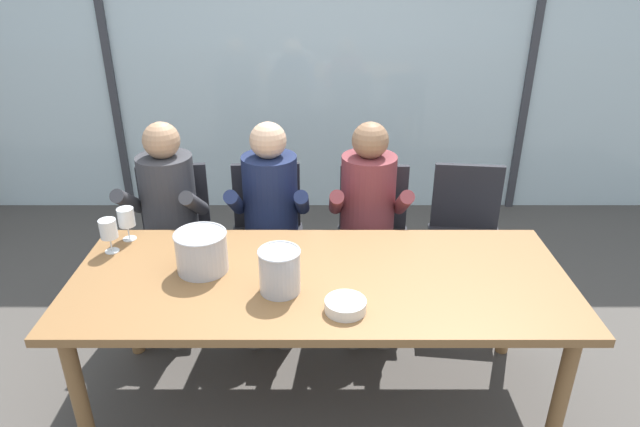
{
  "coord_description": "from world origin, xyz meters",
  "views": [
    {
      "loc": [
        -0.0,
        -2.17,
        2.1
      ],
      "look_at": [
        0.0,
        0.35,
        0.88
      ],
      "focal_mm": 31.18,
      "sensor_mm": 36.0,
      "label": 1
    }
  ],
  "objects_px": {
    "dining_table": "(320,289)",
    "chair_center": "(373,228)",
    "chair_near_curtain": "(175,228)",
    "ice_bucket_primary": "(202,251)",
    "chair_right_of_center": "(466,227)",
    "tasting_bowl": "(346,305)",
    "person_charcoal_jacket": "(166,213)",
    "person_maroon_top": "(368,212)",
    "wine_glass_near_bucket": "(108,230)",
    "wine_glass_by_left_taster": "(126,218)",
    "person_navy_polo": "(270,212)",
    "chair_left_of_center": "(267,226)",
    "ice_bucket_secondary": "(280,270)"
  },
  "relations": [
    {
      "from": "dining_table",
      "to": "chair_center",
      "type": "height_order",
      "value": "chair_center"
    },
    {
      "from": "chair_near_curtain",
      "to": "ice_bucket_primary",
      "type": "distance_m",
      "value": 0.94
    },
    {
      "from": "chair_right_of_center",
      "to": "tasting_bowl",
      "type": "relative_size",
      "value": 5.15
    },
    {
      "from": "chair_near_curtain",
      "to": "tasting_bowl",
      "type": "distance_m",
      "value": 1.54
    },
    {
      "from": "person_charcoal_jacket",
      "to": "tasting_bowl",
      "type": "distance_m",
      "value": 1.41
    },
    {
      "from": "person_maroon_top",
      "to": "wine_glass_near_bucket",
      "type": "distance_m",
      "value": 1.41
    },
    {
      "from": "chair_right_of_center",
      "to": "wine_glass_by_left_taster",
      "type": "relative_size",
      "value": 5.16
    },
    {
      "from": "person_navy_polo",
      "to": "person_maroon_top",
      "type": "bearing_deg",
      "value": 0.12
    },
    {
      "from": "chair_left_of_center",
      "to": "tasting_bowl",
      "type": "distance_m",
      "value": 1.27
    },
    {
      "from": "person_charcoal_jacket",
      "to": "chair_center",
      "type": "bearing_deg",
      "value": 10.52
    },
    {
      "from": "chair_center",
      "to": "chair_right_of_center",
      "type": "distance_m",
      "value": 0.57
    },
    {
      "from": "chair_near_curtain",
      "to": "wine_glass_near_bucket",
      "type": "xyz_separation_m",
      "value": [
        -0.14,
        -0.65,
        0.32
      ]
    },
    {
      "from": "ice_bucket_secondary",
      "to": "chair_right_of_center",
      "type": "bearing_deg",
      "value": 42.82
    },
    {
      "from": "chair_right_of_center",
      "to": "ice_bucket_primary",
      "type": "distance_m",
      "value": 1.69
    },
    {
      "from": "dining_table",
      "to": "person_charcoal_jacket",
      "type": "xyz_separation_m",
      "value": [
        -0.9,
        0.73,
        0.04
      ]
    },
    {
      "from": "dining_table",
      "to": "chair_right_of_center",
      "type": "distance_m",
      "value": 1.27
    },
    {
      "from": "person_charcoal_jacket",
      "to": "person_navy_polo",
      "type": "bearing_deg",
      "value": 3.79
    },
    {
      "from": "ice_bucket_secondary",
      "to": "tasting_bowl",
      "type": "xyz_separation_m",
      "value": [
        0.28,
        -0.15,
        -0.08
      ]
    },
    {
      "from": "person_navy_polo",
      "to": "wine_glass_near_bucket",
      "type": "relative_size",
      "value": 7.0
    },
    {
      "from": "chair_center",
      "to": "ice_bucket_primary",
      "type": "height_order",
      "value": "ice_bucket_primary"
    },
    {
      "from": "chair_center",
      "to": "wine_glass_by_left_taster",
      "type": "xyz_separation_m",
      "value": [
        -1.31,
        -0.52,
        0.32
      ]
    },
    {
      "from": "ice_bucket_secondary",
      "to": "wine_glass_near_bucket",
      "type": "relative_size",
      "value": 1.16
    },
    {
      "from": "chair_near_curtain",
      "to": "chair_left_of_center",
      "type": "height_order",
      "value": "same"
    },
    {
      "from": "chair_right_of_center",
      "to": "person_navy_polo",
      "type": "height_order",
      "value": "person_navy_polo"
    },
    {
      "from": "ice_bucket_primary",
      "to": "dining_table",
      "type": "bearing_deg",
      "value": -6.04
    },
    {
      "from": "person_charcoal_jacket",
      "to": "tasting_bowl",
      "type": "xyz_separation_m",
      "value": [
        1.0,
        -1.0,
        0.05
      ]
    },
    {
      "from": "chair_right_of_center",
      "to": "person_charcoal_jacket",
      "type": "relative_size",
      "value": 0.74
    },
    {
      "from": "person_navy_polo",
      "to": "chair_near_curtain",
      "type": "bearing_deg",
      "value": 166.5
    },
    {
      "from": "chair_right_of_center",
      "to": "ice_bucket_secondary",
      "type": "bearing_deg",
      "value": -130.36
    },
    {
      "from": "dining_table",
      "to": "person_charcoal_jacket",
      "type": "height_order",
      "value": "person_charcoal_jacket"
    },
    {
      "from": "ice_bucket_primary",
      "to": "wine_glass_by_left_taster",
      "type": "xyz_separation_m",
      "value": [
        -0.44,
        0.3,
        0.02
      ]
    },
    {
      "from": "chair_near_curtain",
      "to": "person_navy_polo",
      "type": "bearing_deg",
      "value": -21.47
    },
    {
      "from": "chair_left_of_center",
      "to": "chair_center",
      "type": "relative_size",
      "value": 1.0
    },
    {
      "from": "tasting_bowl",
      "to": "wine_glass_by_left_taster",
      "type": "height_order",
      "value": "wine_glass_by_left_taster"
    },
    {
      "from": "ice_bucket_primary",
      "to": "ice_bucket_secondary",
      "type": "xyz_separation_m",
      "value": [
        0.37,
        -0.18,
        0.0
      ]
    },
    {
      "from": "chair_near_curtain",
      "to": "tasting_bowl",
      "type": "height_order",
      "value": "chair_near_curtain"
    },
    {
      "from": "ice_bucket_secondary",
      "to": "dining_table",
      "type": "bearing_deg",
      "value": 33.96
    },
    {
      "from": "chair_center",
      "to": "person_charcoal_jacket",
      "type": "height_order",
      "value": "person_charcoal_jacket"
    },
    {
      "from": "chair_left_of_center",
      "to": "wine_glass_by_left_taster",
      "type": "bearing_deg",
      "value": -144.85
    },
    {
      "from": "chair_left_of_center",
      "to": "ice_bucket_secondary",
      "type": "relative_size",
      "value": 4.43
    },
    {
      "from": "tasting_bowl",
      "to": "wine_glass_near_bucket",
      "type": "bearing_deg",
      "value": 156.46
    },
    {
      "from": "person_charcoal_jacket",
      "to": "wine_glass_by_left_taster",
      "type": "bearing_deg",
      "value": -99.62
    },
    {
      "from": "chair_near_curtain",
      "to": "chair_left_of_center",
      "type": "distance_m",
      "value": 0.57
    },
    {
      "from": "dining_table",
      "to": "wine_glass_by_left_taster",
      "type": "xyz_separation_m",
      "value": [
        -0.99,
        0.36,
        0.19
      ]
    },
    {
      "from": "person_maroon_top",
      "to": "ice_bucket_primary",
      "type": "relative_size",
      "value": 4.98
    },
    {
      "from": "chair_near_curtain",
      "to": "chair_left_of_center",
      "type": "relative_size",
      "value": 1.0
    },
    {
      "from": "chair_near_curtain",
      "to": "person_charcoal_jacket",
      "type": "xyz_separation_m",
      "value": [
        -0.0,
        -0.15,
        0.17
      ]
    },
    {
      "from": "chair_right_of_center",
      "to": "wine_glass_near_bucket",
      "type": "height_order",
      "value": "wine_glass_near_bucket"
    },
    {
      "from": "chair_near_curtain",
      "to": "wine_glass_by_left_taster",
      "type": "height_order",
      "value": "wine_glass_by_left_taster"
    },
    {
      "from": "wine_glass_by_left_taster",
      "to": "ice_bucket_secondary",
      "type": "bearing_deg",
      "value": -30.32
    }
  ]
}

